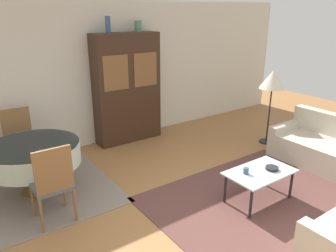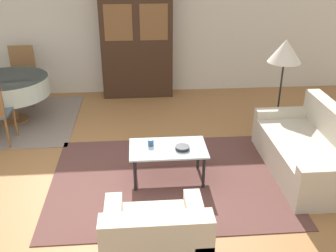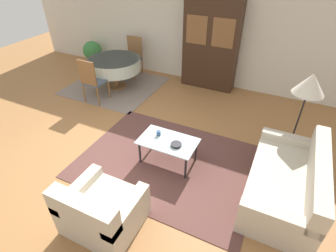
# 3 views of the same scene
# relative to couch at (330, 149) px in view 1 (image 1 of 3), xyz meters

# --- Properties ---
(ground_plane) EXTENTS (14.00, 14.00, 0.00)m
(ground_plane) POSITION_rel_couch_xyz_m (-2.83, -0.37, -0.29)
(ground_plane) COLOR #9E6B3D
(wall_back) EXTENTS (10.00, 0.06, 2.70)m
(wall_back) POSITION_rel_couch_xyz_m (-2.83, 3.26, 1.06)
(wall_back) COLOR beige
(wall_back) RESTS_ON ground_plane
(area_rug) EXTENTS (2.96, 2.22, 0.01)m
(area_rug) POSITION_rel_couch_xyz_m (-1.85, -0.07, -0.28)
(area_rug) COLOR brown
(area_rug) RESTS_ON ground_plane
(dining_rug) EXTENTS (2.21, 2.10, 0.01)m
(dining_rug) POSITION_rel_couch_xyz_m (-4.38, 1.95, -0.28)
(dining_rug) COLOR gray
(dining_rug) RESTS_ON ground_plane
(couch) EXTENTS (0.93, 1.78, 0.82)m
(couch) POSITION_rel_couch_xyz_m (0.00, 0.00, 0.00)
(couch) COLOR beige
(couch) RESTS_ON ground_plane
(coffee_table) EXTENTS (0.95, 0.57, 0.45)m
(coffee_table) POSITION_rel_couch_xyz_m (-1.87, -0.05, 0.12)
(coffee_table) COLOR black
(coffee_table) RESTS_ON area_rug
(display_cabinet) EXTENTS (1.32, 0.39, 2.13)m
(display_cabinet) POSITION_rel_couch_xyz_m (-2.21, 3.02, 0.78)
(display_cabinet) COLOR #382316
(display_cabinet) RESTS_ON ground_plane
(dining_table) EXTENTS (1.29, 1.29, 0.75)m
(dining_table) POSITION_rel_couch_xyz_m (-4.31, 1.93, 0.32)
(dining_table) COLOR brown
(dining_table) RESTS_ON dining_rug
(dining_chair_near) EXTENTS (0.44, 0.44, 1.04)m
(dining_chair_near) POSITION_rel_couch_xyz_m (-4.31, 1.06, 0.29)
(dining_chair_near) COLOR brown
(dining_chair_near) RESTS_ON dining_rug
(dining_chair_far) EXTENTS (0.44, 0.44, 1.04)m
(dining_chair_far) POSITION_rel_couch_xyz_m (-4.31, 2.81, 0.29)
(dining_chair_far) COLOR brown
(dining_chair_far) RESTS_ON dining_rug
(floor_lamp) EXTENTS (0.50, 0.50, 1.45)m
(floor_lamp) POSITION_rel_couch_xyz_m (-0.02, 1.28, 0.96)
(floor_lamp) COLOR black
(floor_lamp) RESTS_ON ground_plane
(cup) EXTENTS (0.07, 0.07, 0.08)m
(cup) POSITION_rel_couch_xyz_m (-2.07, 0.01, 0.21)
(cup) COLOR #33517A
(cup) RESTS_ON coffee_table
(bowl) EXTENTS (0.17, 0.17, 0.04)m
(bowl) POSITION_rel_couch_xyz_m (-1.70, -0.11, 0.19)
(bowl) COLOR #232328
(bowl) RESTS_ON coffee_table
(vase_tall) EXTENTS (0.09, 0.09, 0.29)m
(vase_tall) POSITION_rel_couch_xyz_m (-2.54, 3.02, 1.99)
(vase_tall) COLOR #33517A
(vase_tall) RESTS_ON display_cabinet
(vase_short) EXTENTS (0.14, 0.14, 0.21)m
(vase_short) POSITION_rel_couch_xyz_m (-1.92, 3.02, 1.94)
(vase_short) COLOR #4C7A60
(vase_short) RESTS_ON display_cabinet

